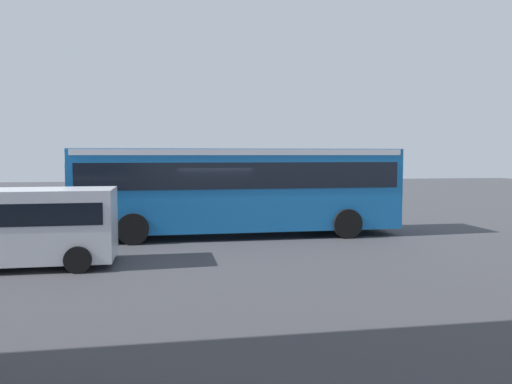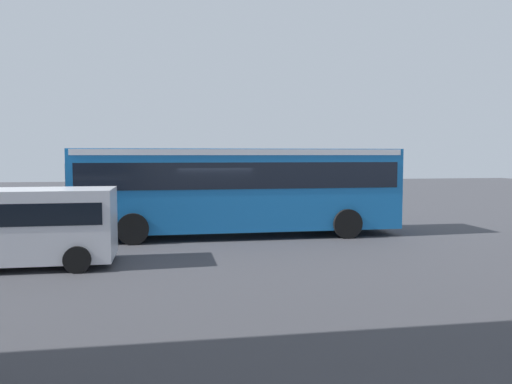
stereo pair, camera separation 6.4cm
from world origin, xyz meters
name	(u,v)px [view 1 (the left image)]	position (x,y,z in m)	size (l,w,h in m)	color
ground	(213,237)	(0.00, 0.00, 0.00)	(80.00, 80.00, 0.00)	#424247
city_bus	(238,184)	(-0.96, -0.21, 1.88)	(11.54, 2.85, 3.15)	#196BB7
parked_van	(20,223)	(5.43, 4.00, 1.18)	(4.80, 2.17, 2.05)	silver
traffic_sign	(143,179)	(2.57, -4.65, 1.89)	(0.08, 0.60, 2.80)	slate
lane_dash_leftmost	(347,223)	(-6.00, -2.60, 0.00)	(2.00, 0.20, 0.01)	silver
lane_dash_left	(255,226)	(-2.00, -2.60, 0.00)	(2.00, 0.20, 0.01)	silver
lane_dash_centre	(157,228)	(2.00, -2.60, 0.00)	(2.00, 0.20, 0.01)	silver
lane_dash_right	(51,231)	(6.00, -2.60, 0.00)	(2.00, 0.20, 0.01)	silver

